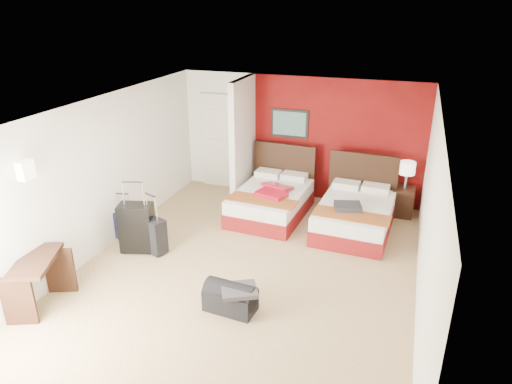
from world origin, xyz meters
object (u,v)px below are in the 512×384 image
at_px(bed_right, 354,217).
at_px(suitcase_navy, 126,225).
at_px(desk, 40,283).
at_px(duffel_bag, 230,299).
at_px(nightstand, 403,202).
at_px(bed_left, 271,203).
at_px(table_lamp, 406,175).
at_px(red_suitcase_open, 274,191).
at_px(suitcase_charcoal, 154,237).
at_px(suitcase_black, 137,229).

distance_m(bed_right, suitcase_navy, 4.04).
bearing_deg(desk, duffel_bag, -5.00).
bearing_deg(nightstand, bed_left, -159.49).
xyz_separation_m(table_lamp, desk, (-4.47, -4.60, -0.45)).
bearing_deg(red_suitcase_open, bed_right, 15.91).
relative_size(table_lamp, duffel_bag, 0.77).
relative_size(red_suitcase_open, suitcase_charcoal, 1.27).
height_order(suitcase_charcoal, duffel_bag, suitcase_charcoal).
xyz_separation_m(red_suitcase_open, table_lamp, (2.30, 0.95, 0.25)).
distance_m(bed_left, desk, 4.28).
height_order(bed_left, table_lamp, table_lamp).
distance_m(bed_left, red_suitcase_open, 0.34).
xyz_separation_m(red_suitcase_open, nightstand, (2.30, 0.95, -0.30)).
bearing_deg(bed_left, table_lamp, 22.98).
distance_m(suitcase_navy, desk, 2.09).
height_order(bed_left, bed_right, bed_right).
distance_m(red_suitcase_open, nightstand, 2.50).
height_order(bed_left, red_suitcase_open, red_suitcase_open).
bearing_deg(red_suitcase_open, suitcase_navy, -128.21).
bearing_deg(suitcase_charcoal, duffel_bag, -10.07).
bearing_deg(suitcase_black, bed_left, 34.55).
relative_size(bed_left, desk, 1.97).
xyz_separation_m(red_suitcase_open, suitcase_navy, (-2.23, -1.56, -0.35)).
bearing_deg(red_suitcase_open, suitcase_black, -116.30).
distance_m(bed_left, nightstand, 2.54).
bearing_deg(suitcase_charcoal, red_suitcase_open, 71.93).
bearing_deg(suitcase_black, suitcase_navy, 128.44).
distance_m(suitcase_black, suitcase_navy, 0.59).
bearing_deg(desk, bed_right, 22.27).
relative_size(suitcase_black, suitcase_navy, 1.74).
bearing_deg(suitcase_charcoal, suitcase_black, -154.03).
distance_m(nightstand, duffel_bag, 4.35).
relative_size(suitcase_navy, desk, 0.52).
bearing_deg(table_lamp, suitcase_navy, -151.04).
height_order(bed_left, suitcase_charcoal, suitcase_charcoal).
bearing_deg(nightstand, red_suitcase_open, -156.55).
xyz_separation_m(red_suitcase_open, suitcase_black, (-1.78, -1.89, -0.17)).
relative_size(bed_right, duffel_bag, 2.61).
relative_size(bed_right, table_lamp, 3.38).
distance_m(bed_left, bed_right, 1.61).
relative_size(bed_right, nightstand, 3.18).
distance_m(red_suitcase_open, duffel_bag, 2.93).
relative_size(bed_left, suitcase_black, 2.20).
bearing_deg(bed_left, nightstand, 22.98).
bearing_deg(nightstand, suitcase_navy, -149.98).
xyz_separation_m(bed_left, suitcase_navy, (-2.13, -1.66, -0.03)).
bearing_deg(nightstand, suitcase_charcoal, -142.29).
xyz_separation_m(red_suitcase_open, duffel_bag, (0.26, -2.89, -0.40)).
height_order(bed_left, suitcase_navy, bed_left).
distance_m(table_lamp, suitcase_charcoal, 4.74).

